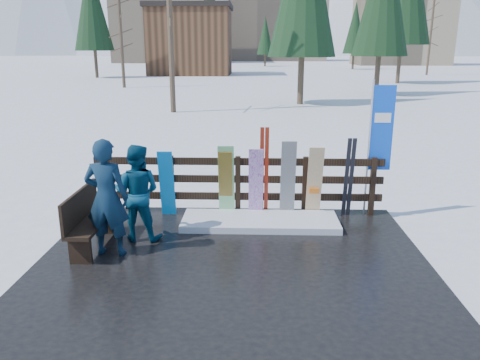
{
  "coord_description": "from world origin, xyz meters",
  "views": [
    {
      "loc": [
        0.33,
        -6.53,
        3.22
      ],
      "look_at": [
        0.08,
        1.0,
        1.1
      ],
      "focal_mm": 35.0,
      "sensor_mm": 36.0,
      "label": 1
    }
  ],
  "objects_px": {
    "bench": "(88,218)",
    "snowboard_1": "(226,181)",
    "rental_flag": "(379,133)",
    "person_front": "(107,198)",
    "snowboard_0": "(167,184)",
    "snowboard_4": "(288,180)",
    "person_back": "(137,193)",
    "snowboard_2": "(226,184)",
    "snowboard_3": "(256,183)",
    "snowboard_5": "(315,182)"
  },
  "relations": [
    {
      "from": "snowboard_1",
      "to": "snowboard_4",
      "type": "xyz_separation_m",
      "value": [
        1.16,
        -0.0,
        0.04
      ]
    },
    {
      "from": "bench",
      "to": "snowboard_0",
      "type": "relative_size",
      "value": 1.13
    },
    {
      "from": "snowboard_4",
      "to": "person_back",
      "type": "xyz_separation_m",
      "value": [
        -2.59,
        -1.1,
        0.06
      ]
    },
    {
      "from": "snowboard_3",
      "to": "rental_flag",
      "type": "bearing_deg",
      "value": 6.69
    },
    {
      "from": "rental_flag",
      "to": "snowboard_1",
      "type": "bearing_deg",
      "value": -174.61
    },
    {
      "from": "snowboard_0",
      "to": "rental_flag",
      "type": "relative_size",
      "value": 0.51
    },
    {
      "from": "bench",
      "to": "person_back",
      "type": "bearing_deg",
      "value": 29.66
    },
    {
      "from": "snowboard_0",
      "to": "person_back",
      "type": "xyz_separation_m",
      "value": [
        -0.29,
        -1.1,
        0.16
      ]
    },
    {
      "from": "snowboard_5",
      "to": "snowboard_4",
      "type": "bearing_deg",
      "value": -180.0
    },
    {
      "from": "bench",
      "to": "snowboard_3",
      "type": "xyz_separation_m",
      "value": [
        2.71,
        1.52,
        0.17
      ]
    },
    {
      "from": "snowboard_0",
      "to": "snowboard_2",
      "type": "height_order",
      "value": "snowboard_2"
    },
    {
      "from": "snowboard_4",
      "to": "snowboard_5",
      "type": "distance_m",
      "value": 0.5
    },
    {
      "from": "bench",
      "to": "person_back",
      "type": "relative_size",
      "value": 0.92
    },
    {
      "from": "snowboard_0",
      "to": "snowboard_4",
      "type": "relative_size",
      "value": 0.87
    },
    {
      "from": "bench",
      "to": "snowboard_2",
      "type": "bearing_deg",
      "value": 35.38
    },
    {
      "from": "snowboard_0",
      "to": "snowboard_4",
      "type": "height_order",
      "value": "snowboard_4"
    },
    {
      "from": "snowboard_2",
      "to": "person_back",
      "type": "xyz_separation_m",
      "value": [
        -1.41,
        -1.1,
        0.16
      ]
    },
    {
      "from": "snowboard_1",
      "to": "snowboard_5",
      "type": "bearing_deg",
      "value": -0.0
    },
    {
      "from": "bench",
      "to": "snowboard_0",
      "type": "distance_m",
      "value": 1.83
    },
    {
      "from": "rental_flag",
      "to": "snowboard_4",
      "type": "bearing_deg",
      "value": -170.96
    },
    {
      "from": "snowboard_0",
      "to": "person_front",
      "type": "distance_m",
      "value": 1.86
    },
    {
      "from": "bench",
      "to": "rental_flag",
      "type": "relative_size",
      "value": 0.58
    },
    {
      "from": "bench",
      "to": "snowboard_5",
      "type": "height_order",
      "value": "snowboard_5"
    },
    {
      "from": "snowboard_3",
      "to": "snowboard_4",
      "type": "height_order",
      "value": "snowboard_4"
    },
    {
      "from": "snowboard_1",
      "to": "snowboard_5",
      "type": "xyz_separation_m",
      "value": [
        1.67,
        -0.0,
        -0.0
      ]
    },
    {
      "from": "snowboard_0",
      "to": "snowboard_2",
      "type": "xyz_separation_m",
      "value": [
        1.12,
        0.0,
        0.0
      ]
    },
    {
      "from": "snowboard_2",
      "to": "person_back",
      "type": "distance_m",
      "value": 1.8
    },
    {
      "from": "rental_flag",
      "to": "person_back",
      "type": "bearing_deg",
      "value": -162.22
    },
    {
      "from": "person_front",
      "to": "snowboard_2",
      "type": "bearing_deg",
      "value": -131.43
    },
    {
      "from": "snowboard_5",
      "to": "snowboard_0",
      "type": "bearing_deg",
      "value": 180.0
    },
    {
      "from": "snowboard_2",
      "to": "bench",
      "type": "bearing_deg",
      "value": -144.62
    },
    {
      "from": "person_back",
      "to": "snowboard_5",
      "type": "bearing_deg",
      "value": -155.11
    },
    {
      "from": "person_front",
      "to": "person_back",
      "type": "xyz_separation_m",
      "value": [
        0.31,
        0.63,
        -0.11
      ]
    },
    {
      "from": "snowboard_2",
      "to": "rental_flag",
      "type": "relative_size",
      "value": 0.52
    },
    {
      "from": "snowboard_0",
      "to": "snowboard_5",
      "type": "relative_size",
      "value": 0.91
    },
    {
      "from": "snowboard_0",
      "to": "snowboard_3",
      "type": "height_order",
      "value": "snowboard_3"
    },
    {
      "from": "bench",
      "to": "person_back",
      "type": "xyz_separation_m",
      "value": [
        0.72,
        0.41,
        0.3
      ]
    },
    {
      "from": "snowboard_3",
      "to": "snowboard_5",
      "type": "xyz_separation_m",
      "value": [
        1.11,
        -0.0,
        0.03
      ]
    },
    {
      "from": "snowboard_4",
      "to": "snowboard_2",
      "type": "bearing_deg",
      "value": 180.0
    },
    {
      "from": "snowboard_3",
      "to": "snowboard_5",
      "type": "distance_m",
      "value": 1.11
    },
    {
      "from": "snowboard_2",
      "to": "rental_flag",
      "type": "xyz_separation_m",
      "value": [
        2.88,
        0.27,
        0.95
      ]
    },
    {
      "from": "rental_flag",
      "to": "person_front",
      "type": "height_order",
      "value": "rental_flag"
    },
    {
      "from": "snowboard_4",
      "to": "person_back",
      "type": "distance_m",
      "value": 2.82
    },
    {
      "from": "bench",
      "to": "snowboard_1",
      "type": "height_order",
      "value": "snowboard_1"
    },
    {
      "from": "person_back",
      "to": "rental_flag",
      "type": "bearing_deg",
      "value": -156.99
    },
    {
      "from": "snowboard_1",
      "to": "snowboard_2",
      "type": "bearing_deg",
      "value": -180.0
    },
    {
      "from": "snowboard_5",
      "to": "snowboard_3",
      "type": "bearing_deg",
      "value": 180.0
    },
    {
      "from": "person_back",
      "to": "snowboard_3",
      "type": "bearing_deg",
      "value": -145.67
    },
    {
      "from": "snowboard_1",
      "to": "snowboard_4",
      "type": "relative_size",
      "value": 0.95
    },
    {
      "from": "snowboard_1",
      "to": "snowboard_2",
      "type": "distance_m",
      "value": 0.06
    }
  ]
}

